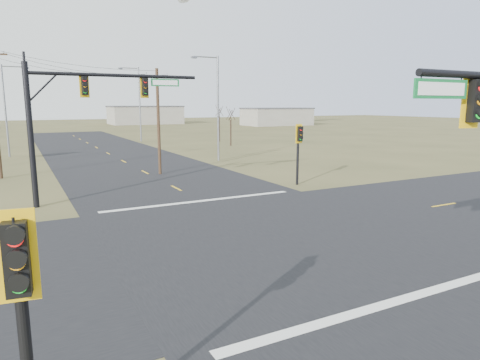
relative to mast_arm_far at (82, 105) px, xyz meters
name	(u,v)px	position (x,y,z in m)	size (l,w,h in m)	color
ground	(266,234)	(6.08, -10.51, -5.74)	(320.00, 320.00, 0.00)	brown
road_ew	(266,234)	(6.08, -10.51, -5.73)	(160.00, 14.00, 0.02)	black
road_ns	(266,234)	(6.08, -10.51, -5.73)	(14.00, 160.00, 0.02)	black
stop_bar_near	(398,301)	(6.08, -18.01, -5.71)	(12.00, 0.40, 0.01)	silver
stop_bar_far	(201,201)	(6.08, -3.01, -5.71)	(12.00, 0.40, 0.01)	silver
mast_arm_far	(82,105)	(0.00, 0.00, 0.00)	(9.92, 0.50, 8.04)	black
pedestal_signal_ne	(299,141)	(14.35, -1.35, -2.53)	(0.57, 0.50, 4.40)	black
pedestal_signal_sw	(20,289)	(-3.68, -19.84, -2.55)	(0.61, 0.53, 4.37)	black
utility_pole_near	(158,120)	(6.95, 7.97, -1.24)	(2.10, 0.25, 8.61)	#41301C
streetlight_a	(216,103)	(14.78, 13.76, 0.18)	(2.95, 0.40, 10.54)	slate
streetlight_b	(138,100)	(13.77, 40.39, 0.63)	(3.18, 0.48, 11.35)	slate
streetlight_c	(7,106)	(-4.00, 27.39, -0.14)	(2.79, 0.37, 9.98)	slate
bare_tree_c	(231,113)	(23.29, 27.44, -1.24)	(3.00, 3.00, 5.74)	black
bare_tree_d	(219,111)	(24.83, 34.47, -0.97)	(2.68, 2.68, 5.92)	black
warehouse_mid	(145,115)	(31.08, 99.49, -3.24)	(20.00, 12.00, 5.00)	gray
warehouse_right	(277,117)	(61.08, 74.49, -3.49)	(18.00, 10.00, 4.50)	gray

